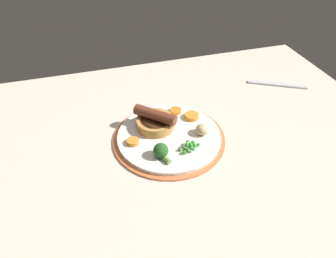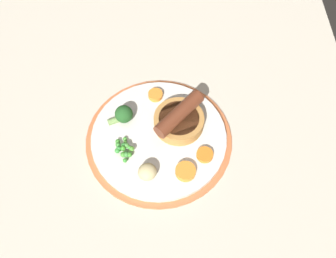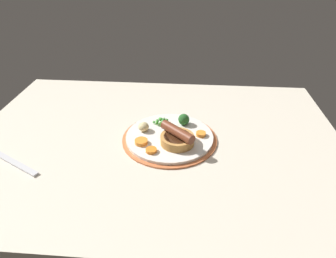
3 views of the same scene
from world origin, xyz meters
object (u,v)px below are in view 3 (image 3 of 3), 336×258
at_px(potato_chunk_0, 144,127).
at_px(carrot_slice_5, 152,150).
at_px(pea_pile, 161,121).
at_px(fork, 14,163).
at_px(dinner_plate, 169,138).
at_px(carrot_slice_0, 141,142).
at_px(carrot_slice_3, 201,134).
at_px(broccoli_floret_near, 184,119).
at_px(sausage_pudding, 177,137).

height_order(potato_chunk_0, carrot_slice_5, potato_chunk_0).
xyz_separation_m(pea_pile, fork, (-0.37, -0.21, -0.02)).
bearing_deg(pea_pile, fork, -150.32).
xyz_separation_m(dinner_plate, pea_pile, (-0.03, 0.06, 0.02)).
bearing_deg(carrot_slice_0, carrot_slice_3, 17.78).
xyz_separation_m(dinner_plate, fork, (-0.40, -0.14, -0.00)).
relative_size(pea_pile, broccoli_floret_near, 1.07).
xyz_separation_m(carrot_slice_3, carrot_slice_5, (-0.13, -0.09, -0.00)).
relative_size(carrot_slice_0, carrot_slice_3, 1.27).
bearing_deg(dinner_plate, sausage_pudding, -56.32).
bearing_deg(broccoli_floret_near, pea_pile, -107.33).
bearing_deg(pea_pile, sausage_pudding, -60.56).
distance_m(carrot_slice_3, fork, 0.51).
relative_size(carrot_slice_0, carrot_slice_5, 1.19).
bearing_deg(broccoli_floret_near, sausage_pudding, -28.30).
xyz_separation_m(broccoli_floret_near, carrot_slice_5, (-0.08, -0.15, -0.01)).
relative_size(potato_chunk_0, carrot_slice_5, 1.09).
distance_m(dinner_plate, carrot_slice_5, 0.09).
bearing_deg(carrot_slice_0, dinner_plate, 31.16).
distance_m(dinner_plate, sausage_pudding, 0.05).
distance_m(sausage_pudding, carrot_slice_0, 0.10).
distance_m(broccoli_floret_near, carrot_slice_3, 0.08).
bearing_deg(carrot_slice_5, sausage_pudding, 34.26).
distance_m(dinner_plate, carrot_slice_0, 0.09).
height_order(potato_chunk_0, fork, potato_chunk_0).
relative_size(dinner_plate, pea_pile, 5.20).
relative_size(sausage_pudding, pea_pile, 1.85).
bearing_deg(carrot_slice_0, broccoli_floret_near, 45.06).
bearing_deg(sausage_pudding, carrot_slice_3, 76.63).
xyz_separation_m(broccoli_floret_near, carrot_slice_0, (-0.11, -0.11, -0.01)).
height_order(sausage_pudding, fork, sausage_pudding).
distance_m(pea_pile, potato_chunk_0, 0.06).
height_order(potato_chunk_0, carrot_slice_3, potato_chunk_0).
xyz_separation_m(pea_pile, carrot_slice_5, (-0.01, -0.15, -0.01)).
distance_m(potato_chunk_0, carrot_slice_0, 0.07).
distance_m(carrot_slice_0, fork, 0.34).
relative_size(dinner_plate, carrot_slice_5, 9.04).
bearing_deg(pea_pile, carrot_slice_0, -111.56).
xyz_separation_m(broccoli_floret_near, fork, (-0.44, -0.21, -0.03)).
height_order(sausage_pudding, carrot_slice_0, sausage_pudding).
relative_size(broccoli_floret_near, fork, 0.28).
bearing_deg(broccoli_floret_near, dinner_plate, -50.08).
xyz_separation_m(broccoli_floret_near, potato_chunk_0, (-0.12, -0.05, -0.00)).
bearing_deg(potato_chunk_0, broccoli_floret_near, 22.00).
xyz_separation_m(carrot_slice_5, fork, (-0.36, -0.06, -0.02)).
relative_size(pea_pile, carrot_slice_5, 1.74).
relative_size(sausage_pudding, carrot_slice_5, 3.22).
bearing_deg(fork, potato_chunk_0, 55.14).
xyz_separation_m(potato_chunk_0, carrot_slice_0, (0.00, -0.07, -0.01)).
xyz_separation_m(dinner_plate, sausage_pudding, (0.02, -0.04, 0.03)).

